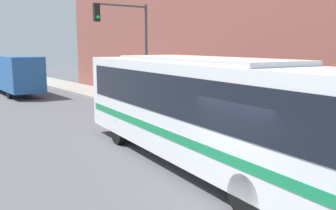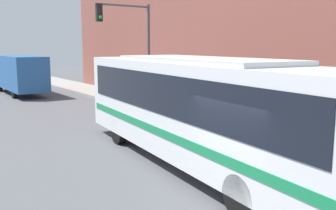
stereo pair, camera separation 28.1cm
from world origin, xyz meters
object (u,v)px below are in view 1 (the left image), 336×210
(delivery_truck, at_px, (15,74))
(traffic_light_pole, at_px, (130,38))
(fire_hydrant, at_px, (255,126))
(pedestrian_near_corner, at_px, (261,112))
(city_bus, at_px, (200,105))
(parking_meter, at_px, (181,97))

(delivery_truck, bearing_deg, traffic_light_pole, -73.94)
(fire_hydrant, xyz_separation_m, pedestrian_near_corner, (0.61, 0.27, 0.45))
(city_bus, xyz_separation_m, parking_meter, (4.17, 6.27, -0.81))
(fire_hydrant, relative_size, traffic_light_pole, 0.12)
(fire_hydrant, height_order, traffic_light_pole, traffic_light_pole)
(delivery_truck, bearing_deg, parking_meter, -74.20)
(city_bus, bearing_deg, delivery_truck, 95.99)
(delivery_truck, distance_m, traffic_light_pole, 12.26)
(delivery_truck, relative_size, fire_hydrant, 11.63)
(delivery_truck, xyz_separation_m, parking_meter, (4.23, -14.96, -0.49))
(city_bus, relative_size, parking_meter, 8.73)
(delivery_truck, height_order, traffic_light_pole, traffic_light_pole)
(fire_hydrant, xyz_separation_m, traffic_light_pole, (-0.91, 8.31, 3.60))
(parking_meter, bearing_deg, delivery_truck, 105.80)
(traffic_light_pole, xyz_separation_m, pedestrian_near_corner, (1.53, -8.04, -3.15))
(parking_meter, relative_size, pedestrian_near_corner, 0.89)
(city_bus, height_order, delivery_truck, city_bus)
(delivery_truck, bearing_deg, fire_hydrant, -77.95)
(city_bus, distance_m, delivery_truck, 21.23)
(city_bus, relative_size, pedestrian_near_corner, 7.77)
(delivery_truck, relative_size, traffic_light_pole, 1.43)
(city_bus, distance_m, pedestrian_near_corner, 5.15)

